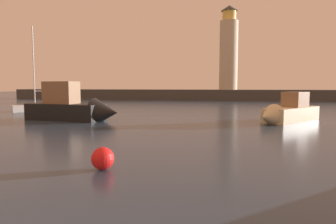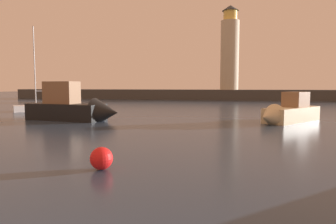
% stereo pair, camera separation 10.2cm
% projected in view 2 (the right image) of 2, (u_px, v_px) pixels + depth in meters
% --- Properties ---
extents(ground_plane, '(220.00, 220.00, 0.00)m').
position_uv_depth(ground_plane, '(203.00, 113.00, 33.97)').
color(ground_plane, '#2D3D51').
extents(breakwater, '(92.47, 4.88, 2.20)m').
position_uv_depth(breakwater, '(215.00, 95.00, 65.27)').
color(breakwater, '#423F3D').
rests_on(breakwater, ground_plane).
extents(lighthouse, '(3.83, 3.83, 17.66)m').
position_uv_depth(lighthouse, '(230.00, 50.00, 63.87)').
color(lighthouse, beige).
rests_on(lighthouse, breakwater).
extents(motorboat_1, '(6.35, 7.40, 2.80)m').
position_uv_depth(motorboat_1, '(287.00, 112.00, 25.24)').
color(motorboat_1, beige).
rests_on(motorboat_1, ground_plane).
extents(motorboat_2, '(9.07, 3.83, 3.84)m').
position_uv_depth(motorboat_2, '(76.00, 108.00, 26.67)').
color(motorboat_2, black).
rests_on(motorboat_2, ground_plane).
extents(sailboat_moored, '(5.80, 5.37, 10.04)m').
position_uv_depth(sailboat_moored, '(42.00, 107.00, 36.52)').
color(sailboat_moored, white).
rests_on(sailboat_moored, ground_plane).
extents(mooring_buoy, '(0.83, 0.83, 0.83)m').
position_uv_depth(mooring_buoy, '(101.00, 158.00, 10.99)').
color(mooring_buoy, red).
rests_on(mooring_buoy, ground_plane).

